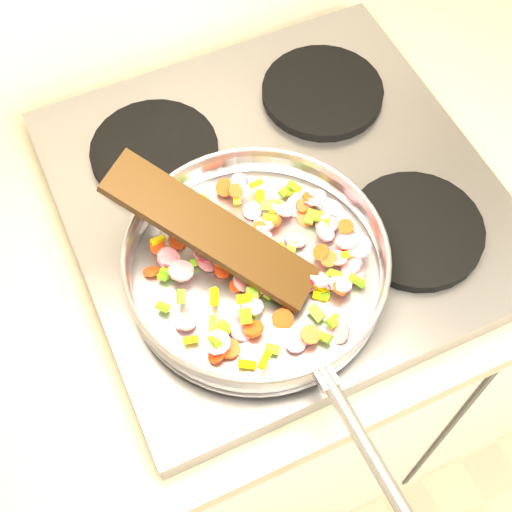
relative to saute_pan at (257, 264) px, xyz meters
name	(u,v)px	position (x,y,z in m)	size (l,w,h in m)	color
cooktop	(280,200)	(0.09, 0.12, -0.07)	(0.60, 0.60, 0.04)	#939399
grate_fl	(230,306)	(-0.05, -0.02, -0.04)	(0.19, 0.19, 0.02)	black
grate_fr	(415,230)	(0.23, -0.02, -0.04)	(0.19, 0.19, 0.02)	black
grate_bl	(154,151)	(-0.05, 0.26, -0.04)	(0.19, 0.19, 0.02)	black
grate_br	(322,92)	(0.23, 0.26, -0.04)	(0.19, 0.19, 0.02)	black
saute_pan	(257,264)	(0.00, 0.00, 0.00)	(0.38, 0.55, 0.06)	#9E9EA5
vegetable_heap	(268,261)	(0.02, 0.00, -0.01)	(0.29, 0.29, 0.05)	red
wooden_spatula	(211,231)	(-0.04, 0.04, 0.04)	(0.29, 0.07, 0.01)	black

